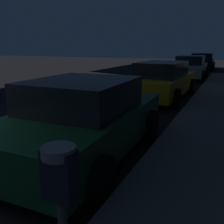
% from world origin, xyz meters
% --- Properties ---
extents(parking_meter, '(0.19, 0.19, 1.32)m').
position_xyz_m(parking_meter, '(4.42, -0.26, 1.15)').
color(parking_meter, '#59595B').
rests_on(parking_meter, sidewalk).
extents(car_green, '(2.21, 4.06, 1.43)m').
position_xyz_m(car_green, '(2.85, 2.48, 0.70)').
color(car_green, '#19592D').
rests_on(car_green, ground).
extents(car_yellow_cab, '(2.07, 4.59, 1.43)m').
position_xyz_m(car_yellow_cab, '(2.85, 8.32, 0.71)').
color(car_yellow_cab, gold).
rests_on(car_yellow_cab, ground).
extents(car_silver, '(2.09, 4.60, 1.43)m').
position_xyz_m(car_silver, '(2.85, 15.31, 0.70)').
color(car_silver, '#B7B7BF').
rests_on(car_silver, ground).
extents(car_black, '(2.24, 4.11, 1.43)m').
position_xyz_m(car_black, '(2.85, 21.99, 0.71)').
color(car_black, black).
rests_on(car_black, ground).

